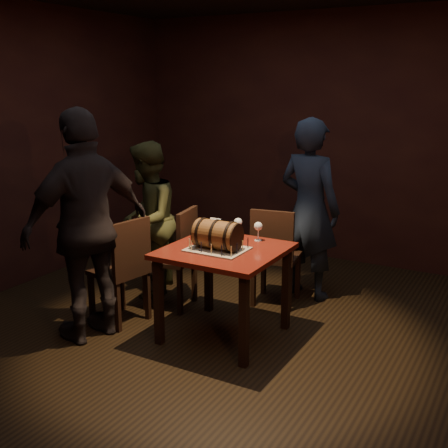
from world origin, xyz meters
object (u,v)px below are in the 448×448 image
at_px(wine_glass_mid, 238,223).
at_px(person_left_rear, 147,220).
at_px(pub_table, 224,262).
at_px(chair_left_rear, 178,253).
at_px(wine_glass_left, 219,224).
at_px(chair_back, 274,252).
at_px(pint_of_ale, 219,231).
at_px(wine_glass_right, 258,227).
at_px(person_left_front, 87,227).
at_px(barrel_cake, 217,235).
at_px(chair_left_front, 124,265).
at_px(person_back, 309,209).

height_order(wine_glass_mid, person_left_rear, person_left_rear).
distance_m(pub_table, chair_left_rear, 0.76).
bearing_deg(wine_glass_mid, pub_table, -78.16).
bearing_deg(wine_glass_left, chair_back, 60.75).
height_order(wine_glass_mid, pint_of_ale, wine_glass_mid).
bearing_deg(wine_glass_right, wine_glass_mid, 169.58).
xyz_separation_m(person_left_rear, person_left_front, (0.19, -1.01, 0.18)).
bearing_deg(wine_glass_left, person_left_front, -132.18).
xyz_separation_m(chair_left_rear, person_left_front, (-0.26, -0.86, 0.41)).
xyz_separation_m(pub_table, barrel_cake, (-0.03, -0.06, 0.24)).
bearing_deg(barrel_cake, pint_of_ale, 118.47).
relative_size(wine_glass_left, wine_glass_mid, 1.00).
bearing_deg(chair_left_front, person_left_front, -101.96).
relative_size(wine_glass_left, chair_back, 0.17).
bearing_deg(chair_left_rear, chair_back, 31.49).
xyz_separation_m(chair_left_front, person_back, (1.11, 1.38, 0.34)).
bearing_deg(chair_left_front, chair_back, 46.10).
bearing_deg(wine_glass_mid, person_back, 68.10).
xyz_separation_m(barrel_cake, chair_back, (0.11, 0.85, -0.35)).
bearing_deg(pub_table, wine_glass_left, 128.01).
bearing_deg(chair_back, barrel_cake, -97.15).
relative_size(barrel_cake, person_left_front, 0.22).
relative_size(wine_glass_mid, chair_left_front, 0.17).
distance_m(chair_left_front, person_left_front, 0.53).
xyz_separation_m(pint_of_ale, chair_back, (0.26, 0.57, -0.30)).
bearing_deg(wine_glass_left, chair_left_front, -144.64).
xyz_separation_m(barrel_cake, person_left_front, (-0.91, -0.47, 0.05)).
bearing_deg(wine_glass_left, person_left_rear, 167.40).
relative_size(barrel_cake, pint_of_ale, 2.72).
bearing_deg(person_left_rear, barrel_cake, 40.47).
bearing_deg(chair_left_front, wine_glass_mid, 35.81).
distance_m(barrel_cake, person_left_front, 1.02).
distance_m(pub_table, wine_glass_right, 0.42).
height_order(person_left_rear, person_left_front, person_left_front).
relative_size(pint_of_ale, person_left_rear, 0.10).
xyz_separation_m(barrel_cake, wine_glass_mid, (-0.05, 0.44, -0.01)).
relative_size(wine_glass_mid, person_back, 0.09).
height_order(chair_back, person_back, person_back).
relative_size(pint_of_ale, person_back, 0.09).
distance_m(wine_glass_mid, wine_glass_right, 0.22).
height_order(pub_table, chair_left_front, chair_left_front).
relative_size(chair_left_front, person_left_front, 0.50).
distance_m(pub_table, person_left_front, 1.12).
bearing_deg(person_back, person_left_rear, 38.70).
relative_size(wine_glass_mid, chair_left_rear, 0.17).
xyz_separation_m(wine_glass_left, person_left_rear, (-0.91, 0.20, -0.12)).
distance_m(wine_glass_left, wine_glass_right, 0.35).
distance_m(wine_glass_left, person_left_front, 1.08).
xyz_separation_m(pint_of_ale, person_back, (0.43, 0.97, 0.04)).
relative_size(chair_back, chair_left_rear, 1.00).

